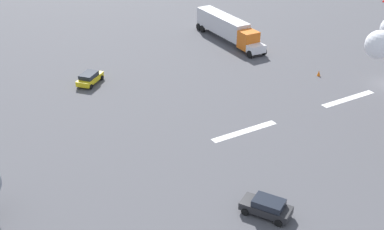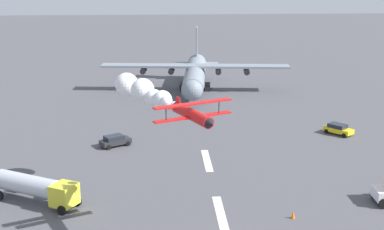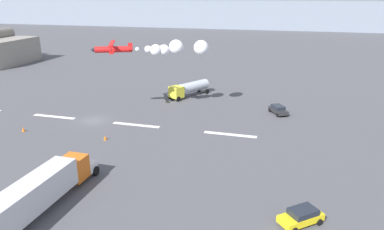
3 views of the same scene
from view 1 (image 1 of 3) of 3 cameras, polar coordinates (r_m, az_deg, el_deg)
The scene contains 6 objects.
runway_stripe_3 at distance 62.35m, azimuth 17.64°, elevation 1.80°, with size 8.00×0.90×0.01m, color white.
runway_stripe_4 at distance 52.87m, azimuth 6.12°, elevation -1.88°, with size 8.00×0.90×0.01m, color white.
semi_truck_orange at distance 77.88m, azimuth 4.12°, elevation 10.07°, with size 3.02×15.70×3.70m.
followme_car_yellow at distance 64.37m, azimuth -11.76°, elevation 4.23°, with size 4.30×4.07×1.52m.
airport_staff_sedan at distance 41.34m, azimuth 8.64°, elevation -10.44°, with size 3.66×4.47×1.52m.
traffic_cone_far at distance 67.62m, azimuth 14.46°, elevation 4.71°, with size 0.44×0.44×0.75m, color orange.
Camera 1 is at (50.92, 36.29, 26.50)m, focal length 46.09 mm.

